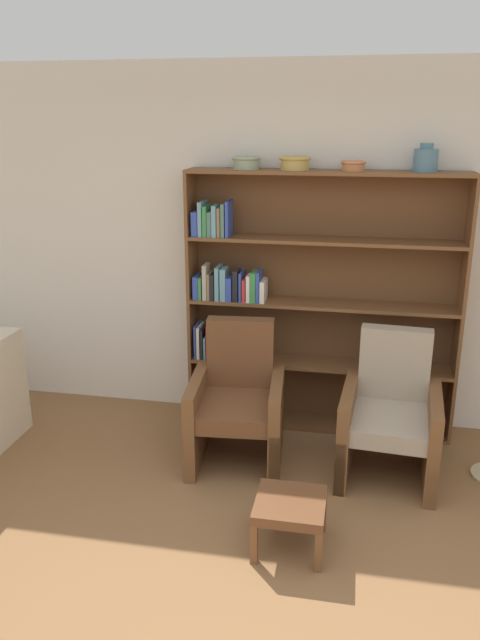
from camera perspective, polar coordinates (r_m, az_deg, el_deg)
name	(u,v)px	position (r m, az deg, el deg)	size (l,w,h in m)	color
wall_back	(316,250)	(4.83, 6.97, 6.34)	(12.00, 0.06, 2.75)	silver
bookshelf	(298,306)	(4.78, 5.30, 1.27)	(2.03, 0.30, 1.99)	brown
bowl_terracotta	(246,162)	(4.62, 0.57, 14.26)	(0.21, 0.21, 0.09)	gray
bowl_cream	(295,162)	(4.57, 5.05, 14.17)	(0.23, 0.23, 0.09)	tan
bowl_copper	(353,165)	(4.55, 10.32, 13.77)	(0.18, 0.18, 0.07)	#C67547
vase_tall	(426,159)	(4.56, 16.61, 13.89)	(0.17, 0.17, 0.19)	slate
armchair_leather	(237,404)	(4.44, -0.25, -7.66)	(0.70, 0.73, 0.98)	brown
armchair_cushioned	(390,417)	(4.38, 13.57, -8.59)	(0.69, 0.72, 0.98)	brown
footstool	(290,508)	(3.67, 4.62, -16.79)	(0.39, 0.39, 0.30)	brown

